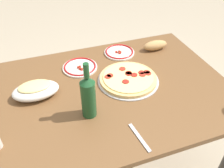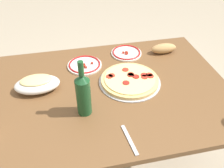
{
  "view_description": "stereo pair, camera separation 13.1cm",
  "coord_description": "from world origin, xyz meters",
  "px_view_note": "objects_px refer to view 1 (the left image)",
  "views": [
    {
      "loc": [
        -0.34,
        -0.97,
        1.56
      ],
      "look_at": [
        0.0,
        0.0,
        0.74
      ],
      "focal_mm": 38.95,
      "sensor_mm": 36.0,
      "label": 1
    },
    {
      "loc": [
        -0.22,
        -1.0,
        1.56
      ],
      "look_at": [
        0.0,
        0.0,
        0.74
      ],
      "focal_mm": 38.95,
      "sensor_mm": 36.0,
      "label": 2
    }
  ],
  "objects_px": {
    "side_plate_far": "(119,52)",
    "pepperoni_pizza": "(128,79)",
    "baked_pasta_dish": "(36,90)",
    "wine_bottle": "(88,96)",
    "bread_loaf": "(155,45)",
    "dining_table": "(112,103)",
    "side_plate_near": "(80,67)"
  },
  "relations": [
    {
      "from": "wine_bottle",
      "to": "side_plate_near",
      "type": "xyz_separation_m",
      "value": [
        0.05,
        0.4,
        -0.11
      ]
    },
    {
      "from": "side_plate_far",
      "to": "pepperoni_pizza",
      "type": "bearing_deg",
      "value": -101.27
    },
    {
      "from": "pepperoni_pizza",
      "to": "baked_pasta_dish",
      "type": "xyz_separation_m",
      "value": [
        -0.5,
        0.04,
        0.03
      ]
    },
    {
      "from": "bread_loaf",
      "to": "side_plate_far",
      "type": "bearing_deg",
      "value": 171.48
    },
    {
      "from": "side_plate_near",
      "to": "baked_pasta_dish",
      "type": "bearing_deg",
      "value": -147.91
    },
    {
      "from": "pepperoni_pizza",
      "to": "dining_table",
      "type": "bearing_deg",
      "value": -163.35
    },
    {
      "from": "dining_table",
      "to": "bread_loaf",
      "type": "relative_size",
      "value": 7.6
    },
    {
      "from": "baked_pasta_dish",
      "to": "side_plate_near",
      "type": "distance_m",
      "value": 0.33
    },
    {
      "from": "baked_pasta_dish",
      "to": "bread_loaf",
      "type": "xyz_separation_m",
      "value": [
        0.81,
        0.22,
        -0.01
      ]
    },
    {
      "from": "wine_bottle",
      "to": "baked_pasta_dish",
      "type": "bearing_deg",
      "value": 135.53
    },
    {
      "from": "baked_pasta_dish",
      "to": "side_plate_far",
      "type": "bearing_deg",
      "value": 24.4
    },
    {
      "from": "bread_loaf",
      "to": "wine_bottle",
      "type": "bearing_deg",
      "value": -142.72
    },
    {
      "from": "dining_table",
      "to": "wine_bottle",
      "type": "distance_m",
      "value": 0.32
    },
    {
      "from": "dining_table",
      "to": "side_plate_near",
      "type": "distance_m",
      "value": 0.3
    },
    {
      "from": "side_plate_near",
      "to": "side_plate_far",
      "type": "relative_size",
      "value": 1.06
    },
    {
      "from": "baked_pasta_dish",
      "to": "wine_bottle",
      "type": "relative_size",
      "value": 0.82
    },
    {
      "from": "wine_bottle",
      "to": "side_plate_near",
      "type": "relative_size",
      "value": 1.4
    },
    {
      "from": "baked_pasta_dish",
      "to": "dining_table",
      "type": "bearing_deg",
      "value": -10.71
    },
    {
      "from": "pepperoni_pizza",
      "to": "side_plate_near",
      "type": "distance_m",
      "value": 0.31
    },
    {
      "from": "side_plate_near",
      "to": "side_plate_far",
      "type": "bearing_deg",
      "value": 16.08
    },
    {
      "from": "baked_pasta_dish",
      "to": "pepperoni_pizza",
      "type": "bearing_deg",
      "value": -4.76
    },
    {
      "from": "dining_table",
      "to": "baked_pasta_dish",
      "type": "height_order",
      "value": "baked_pasta_dish"
    },
    {
      "from": "baked_pasta_dish",
      "to": "bread_loaf",
      "type": "relative_size",
      "value": 1.41
    },
    {
      "from": "baked_pasta_dish",
      "to": "side_plate_far",
      "type": "xyz_separation_m",
      "value": [
        0.56,
        0.26,
        -0.03
      ]
    },
    {
      "from": "pepperoni_pizza",
      "to": "side_plate_near",
      "type": "relative_size",
      "value": 1.66
    },
    {
      "from": "wine_bottle",
      "to": "side_plate_far",
      "type": "relative_size",
      "value": 1.48
    },
    {
      "from": "dining_table",
      "to": "side_plate_far",
      "type": "bearing_deg",
      "value": 62.95
    },
    {
      "from": "baked_pasta_dish",
      "to": "bread_loaf",
      "type": "distance_m",
      "value": 0.84
    },
    {
      "from": "dining_table",
      "to": "bread_loaf",
      "type": "bearing_deg",
      "value": 35.4
    },
    {
      "from": "side_plate_far",
      "to": "bread_loaf",
      "type": "xyz_separation_m",
      "value": [
        0.24,
        -0.04,
        0.02
      ]
    },
    {
      "from": "pepperoni_pizza",
      "to": "bread_loaf",
      "type": "xyz_separation_m",
      "value": [
        0.3,
        0.26,
        0.02
      ]
    },
    {
      "from": "side_plate_near",
      "to": "bread_loaf",
      "type": "distance_m",
      "value": 0.54
    }
  ]
}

